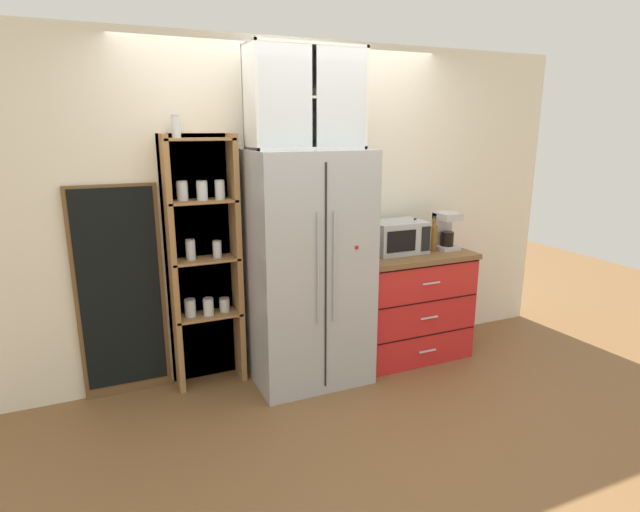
{
  "coord_description": "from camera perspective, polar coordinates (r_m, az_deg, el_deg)",
  "views": [
    {
      "loc": [
        -1.4,
        -3.4,
        1.91
      ],
      "look_at": [
        0.1,
        0.03,
        0.97
      ],
      "focal_mm": 28.73,
      "sensor_mm": 36.0,
      "label": 1
    }
  ],
  "objects": [
    {
      "name": "pantry_shelf_column",
      "position": [
        3.88,
        -12.87,
        -0.17
      ],
      "size": [
        0.55,
        0.25,
        1.99
      ],
      "color": "brown",
      "rests_on": "ground"
    },
    {
      "name": "microwave",
      "position": [
        4.25,
        8.58,
        2.14
      ],
      "size": [
        0.44,
        0.33,
        0.26
      ],
      "color": "#ADAFB5",
      "rests_on": "counter_cabinet"
    },
    {
      "name": "chalkboard_menu",
      "position": [
        3.89,
        -21.34,
        -3.82
      ],
      "size": [
        0.6,
        0.04,
        1.54
      ],
      "color": "brown",
      "rests_on": "ground"
    },
    {
      "name": "refrigerator",
      "position": [
        3.84,
        -1.37,
        -1.42
      ],
      "size": [
        0.85,
        0.67,
        1.76
      ],
      "color": "#ADAFB5",
      "rests_on": "ground"
    },
    {
      "name": "coffee_maker",
      "position": [
        4.46,
        13.74,
        2.79
      ],
      "size": [
        0.17,
        0.2,
        0.31
      ],
      "color": "#B7B7BC",
      "rests_on": "counter_cabinet"
    },
    {
      "name": "mug_cream",
      "position": [
        4.28,
        10.26,
        0.99
      ],
      "size": [
        0.12,
        0.08,
        0.09
      ],
      "color": "silver",
      "rests_on": "counter_cabinet"
    },
    {
      "name": "bottle_clear",
      "position": [
        4.24,
        10.46,
        2.01
      ],
      "size": [
        0.06,
        0.06,
        0.29
      ],
      "color": "silver",
      "rests_on": "counter_cabinet"
    },
    {
      "name": "mug_navy",
      "position": [
        4.14,
        4.79,
        0.75
      ],
      "size": [
        0.11,
        0.07,
        0.09
      ],
      "color": "navy",
      "rests_on": "counter_cabinet"
    },
    {
      "name": "upper_cabinet",
      "position": [
        3.75,
        -1.77,
        17.14
      ],
      "size": [
        0.82,
        0.32,
        0.7
      ],
      "color": "silver",
      "rests_on": "refrigerator"
    },
    {
      "name": "bottle_amber",
      "position": [
        4.35,
        12.51,
        2.24
      ],
      "size": [
        0.06,
        0.06,
        0.29
      ],
      "color": "brown",
      "rests_on": "counter_cabinet"
    },
    {
      "name": "wall_back_cream",
      "position": [
        4.1,
        -3.39,
        5.22
      ],
      "size": [
        5.02,
        0.1,
        2.55
      ],
      "primitive_type": "cube",
      "color": "silver",
      "rests_on": "ground"
    },
    {
      "name": "counter_cabinet",
      "position": [
        4.43,
        9.86,
        -5.25
      ],
      "size": [
        0.98,
        0.6,
        0.91
      ],
      "color": "red",
      "rests_on": "ground"
    },
    {
      "name": "ground_plane",
      "position": [
        4.14,
        -1.15,
        -13.3
      ],
      "size": [
        10.73,
        10.73,
        0.0
      ],
      "primitive_type": "plane",
      "color": "brown"
    }
  ]
}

